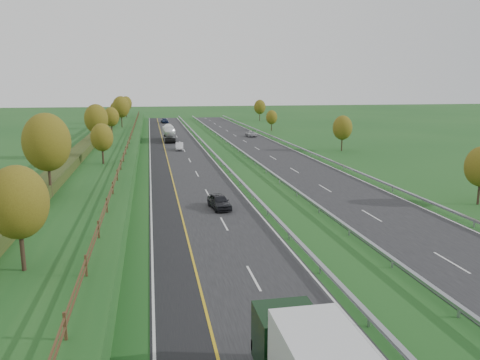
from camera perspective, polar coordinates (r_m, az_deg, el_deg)
The scene contains 18 objects.
ground at distance 73.34m, azimuth -0.63°, elevation 2.06°, with size 400.00×400.00×0.00m, color #1B4D1C.
near_carriageway at distance 77.29m, azimuth -7.15°, elevation 2.47°, with size 10.50×200.00×0.04m, color black.
far_carriageway at distance 80.03m, azimuth 4.73°, elevation 2.83°, with size 10.50×200.00×0.04m, color black.
hard_shoulder at distance 77.14m, azimuth -9.93°, elevation 2.37°, with size 3.00×200.00×0.04m, color black.
lane_markings at distance 77.83m, azimuth -2.43°, elevation 2.64°, with size 26.75×200.00×0.01m.
embankment_left at distance 77.42m, azimuth -16.82°, elevation 2.82°, with size 12.00×200.00×2.00m, color #1B4D1C.
hedge_left at distance 77.45m, azimuth -18.36°, elevation 3.88°, with size 2.20×180.00×1.10m, color #2A3C18.
fence_left at distance 76.43m, azimuth -13.56°, elevation 4.19°, with size 0.12×189.06×1.20m.
median_barrier_near at distance 77.76m, azimuth -2.96°, elevation 3.04°, with size 0.32×200.00×0.71m.
median_barrier_far at distance 78.62m, azimuth 0.73°, elevation 3.15°, with size 0.32×200.00×0.71m.
outer_barrier_far at distance 81.68m, azimuth 8.67°, elevation 3.34°, with size 0.32×200.00×0.71m.
trees_left at distance 73.45m, azimuth -17.05°, elevation 6.58°, with size 6.64×164.30×7.66m.
trees_far at distance 111.22m, azimuth 7.37°, elevation 7.41°, with size 8.45×118.60×7.12m.
road_tanker at distance 103.83m, azimuth -8.65°, elevation 5.76°, with size 2.40×11.22×3.46m.
car_dark_near at distance 46.30m, azimuth -2.54°, elevation -2.63°, with size 1.69×4.21×1.43m, color black.
car_silver_mid at distance 88.90m, azimuth -7.39°, elevation 4.10°, with size 1.44×4.12×1.36m, color silver.
car_small_far at distance 152.88m, azimuth -9.18°, elevation 7.14°, with size 1.96×4.83×1.40m, color #152041.
car_oncoming at distance 111.18m, azimuth 1.33°, elevation 5.65°, with size 2.11×4.58×1.27m, color silver.
Camera 1 is at (-4.85, -16.18, 12.09)m, focal length 35.00 mm.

